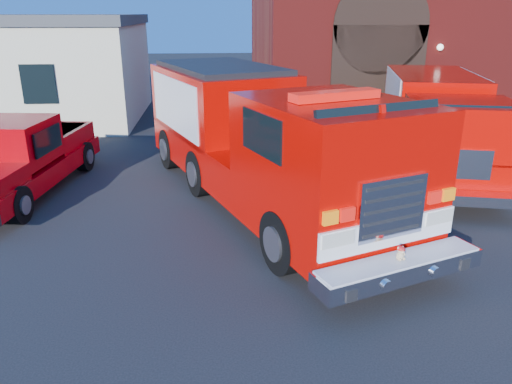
{
  "coord_description": "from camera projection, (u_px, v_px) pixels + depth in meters",
  "views": [
    {
      "loc": [
        -0.74,
        -9.85,
        4.43
      ],
      "look_at": [
        0.0,
        -1.2,
        1.3
      ],
      "focal_mm": 35.0,
      "sensor_mm": 36.0,
      "label": 1
    }
  ],
  "objects": [
    {
      "name": "ground",
      "position": [
        251.0,
        230.0,
        10.8
      ],
      "size": [
        100.0,
        100.0,
        0.0
      ],
      "primitive_type": "plane",
      "color": "black",
      "rests_on": "ground"
    },
    {
      "name": "parking_stripe_near",
      "position": [
        511.0,
        204.0,
        12.25
      ],
      "size": [
        0.12,
        3.0,
        0.01
      ],
      "primitive_type": "cube",
      "color": "#E1B80B",
      "rests_on": "ground"
    },
    {
      "name": "parking_stripe_mid",
      "position": [
        455.0,
        168.0,
        15.07
      ],
      "size": [
        0.12,
        3.0,
        0.01
      ],
      "primitive_type": "cube",
      "color": "#E1B80B",
      "rests_on": "ground"
    },
    {
      "name": "parking_stripe_far",
      "position": [
        417.0,
        143.0,
        17.88
      ],
      "size": [
        0.12,
        3.0,
        0.01
      ],
      "primitive_type": "cube",
      "color": "#E1B80B",
      "rests_on": "ground"
    },
    {
      "name": "fire_station",
      "position": [
        421.0,
        16.0,
        23.18
      ],
      "size": [
        15.2,
        10.2,
        8.45
      ],
      "color": "maroon",
      "rests_on": "ground"
    },
    {
      "name": "side_building",
      "position": [
        20.0,
        67.0,
        21.51
      ],
      "size": [
        10.2,
        8.2,
        4.35
      ],
      "color": "beige",
      "rests_on": "ground"
    },
    {
      "name": "fire_engine",
      "position": [
        259.0,
        138.0,
        11.88
      ],
      "size": [
        6.2,
        10.51,
        3.13
      ],
      "color": "black",
      "rests_on": "ground"
    },
    {
      "name": "pickup_truck",
      "position": [
        17.0,
        158.0,
        12.7
      ],
      "size": [
        2.93,
        6.24,
        1.97
      ],
      "color": "black",
      "rests_on": "ground"
    },
    {
      "name": "secondary_truck",
      "position": [
        437.0,
        120.0,
        14.66
      ],
      "size": [
        4.39,
        8.55,
        2.66
      ],
      "color": "black",
      "rests_on": "ground"
    }
  ]
}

